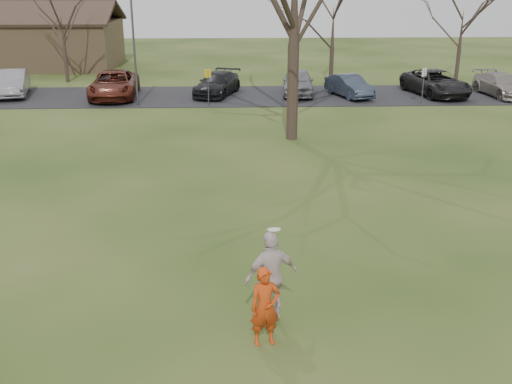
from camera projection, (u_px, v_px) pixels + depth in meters
ground at (263, 323)px, 12.68m from camera, size 120.00×120.00×0.00m
parking_strip at (244, 96)px, 36.12m from camera, size 62.00×6.50×0.04m
player_defender at (265, 307)px, 11.70m from camera, size 0.68×0.52×1.66m
car_1 at (13, 83)px, 35.91m from camera, size 2.60×4.87×1.53m
car_2 at (114, 84)px, 35.30m from camera, size 2.89×5.71×1.55m
car_3 at (217, 84)px, 36.10m from camera, size 3.20×5.01×1.35m
car_4 at (298, 82)px, 36.19m from camera, size 2.17×4.60×1.52m
car_5 at (349, 86)px, 35.61m from camera, size 2.58×4.14×1.29m
car_6 at (436, 83)px, 36.06m from camera, size 3.49×5.71×1.48m
car_7 at (501, 85)px, 35.86m from camera, size 2.38×4.76×1.33m
catching_play at (271, 276)px, 12.29m from camera, size 1.26×0.89×2.04m
lamp_post at (133, 33)px, 32.22m from camera, size 0.34×0.34×6.27m
sign_yellow at (208, 81)px, 32.75m from camera, size 0.35×0.35×2.08m
sign_white at (424, 79)px, 33.15m from camera, size 0.35×0.35×2.08m
small_tree_row at (308, 23)px, 39.68m from camera, size 55.00×5.90×8.50m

